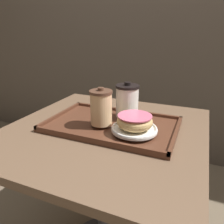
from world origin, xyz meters
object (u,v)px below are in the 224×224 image
Objects in this scene: coffee_cup_front at (101,107)px; coffee_cup_rear at (127,101)px; spoon at (101,108)px; donut_chocolate_glazed at (135,121)px.

coffee_cup_rear is at bearing 61.16° from coffee_cup_front.
coffee_cup_rear is (0.06, 0.12, 0.00)m from coffee_cup_front.
coffee_cup_front is 0.13m from coffee_cup_rear.
coffee_cup_rear reaches higher than coffee_cup_front.
donut_chocolate_glazed is at bearing -136.06° from spoon.
coffee_cup_front is 0.99× the size of coffee_cup_rear.
donut_chocolate_glazed is 0.93× the size of spoon.
spoon is at bearing 142.79° from donut_chocolate_glazed.
coffee_cup_front reaches higher than spoon.
spoon is (-0.21, 0.16, -0.03)m from donut_chocolate_glazed.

